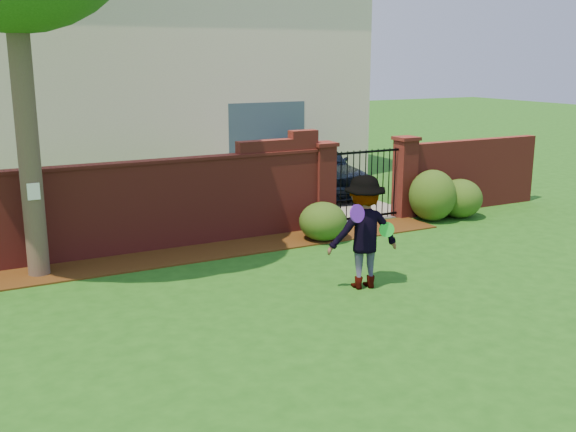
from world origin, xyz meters
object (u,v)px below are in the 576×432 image
car (317,168)px  man (364,233)px  frisbee_purple (357,214)px  frisbee_green (387,230)px

car → man: man is taller
frisbee_purple → man: bearing=38.5°
frisbee_green → man: bearing=147.2°
man → frisbee_green: size_ratio=7.51×
man → frisbee_purple: size_ratio=6.45×
car → frisbee_purple: size_ratio=14.90×
man → frisbee_purple: 0.56m
frisbee_purple → frisbee_green: size_ratio=1.16×
frisbee_purple → frisbee_green: 0.70m
man → frisbee_purple: bearing=49.5°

